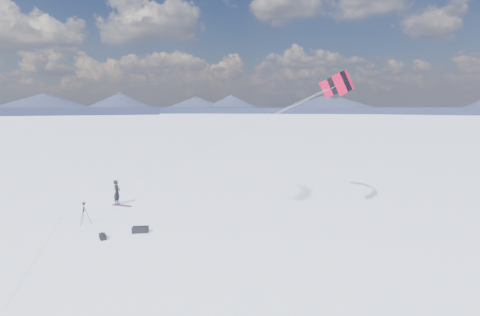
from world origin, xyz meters
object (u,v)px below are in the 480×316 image
(tripod, at_px, (84,210))
(snowboard, at_px, (122,205))
(snowkiter, at_px, (118,204))
(gear_bag_a, at_px, (140,229))
(gear_bag_b, at_px, (103,236))

(tripod, bearing_deg, snowboard, 65.50)
(snowkiter, distance_m, gear_bag_a, 6.52)
(snowkiter, bearing_deg, gear_bag_b, -165.56)
(snowboard, height_order, gear_bag_b, gear_bag_b)
(snowkiter, bearing_deg, snowboard, -126.58)
(gear_bag_a, bearing_deg, tripod, 153.43)
(gear_bag_a, xyz_separation_m, gear_bag_b, (-1.39, -1.42, -0.05))
(snowboard, bearing_deg, snowkiter, 160.87)
(tripod, relative_size, gear_bag_b, 2.00)
(snowkiter, relative_size, tripod, 1.32)
(tripod, height_order, gear_bag_a, tripod)
(gear_bag_b, bearing_deg, snowkiter, 163.01)
(gear_bag_a, bearing_deg, gear_bag_b, -158.28)
(gear_bag_a, bearing_deg, snowkiter, 113.66)
(snowboard, relative_size, gear_bag_b, 2.26)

